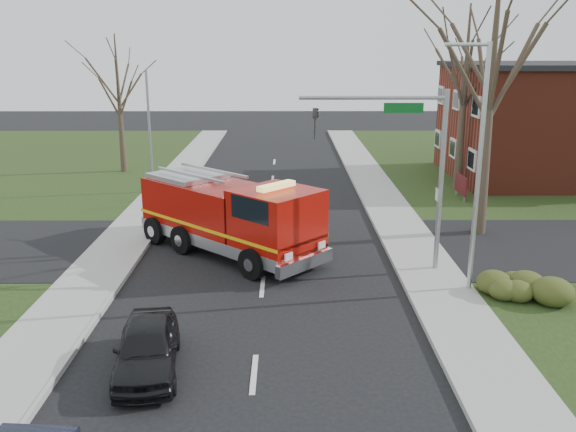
{
  "coord_description": "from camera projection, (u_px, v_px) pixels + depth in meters",
  "views": [
    {
      "loc": [
        0.83,
        -20.18,
        8.28
      ],
      "look_at": [
        0.92,
        2.17,
        2.0
      ],
      "focal_mm": 38.0,
      "sensor_mm": 36.0,
      "label": 1
    }
  ],
  "objects": [
    {
      "name": "bare_tree_far",
      "position": [
        465.0,
        78.0,
        34.39
      ],
      "size": [
        5.25,
        5.25,
        10.5
      ],
      "color": "#392E21",
      "rests_on": "ground"
    },
    {
      "name": "sidewalk_right",
      "position": [
        436.0,
        284.0,
        21.67
      ],
      "size": [
        2.4,
        80.0,
        0.15
      ],
      "primitive_type": "cube",
      "color": "gray",
      "rests_on": "ground"
    },
    {
      "name": "bare_tree_left",
      "position": [
        118.0,
        89.0,
        39.37
      ],
      "size": [
        4.5,
        4.5,
        9.0
      ],
      "color": "#392E21",
      "rests_on": "ground"
    },
    {
      "name": "traffic_signal_mast",
      "position": [
        407.0,
        148.0,
        21.85
      ],
      "size": [
        5.29,
        0.18,
        6.8
      ],
      "color": "gray",
      "rests_on": "ground"
    },
    {
      "name": "sidewalk_left",
      "position": [
        88.0,
        285.0,
        21.62
      ],
      "size": [
        2.4,
        80.0,
        0.15
      ],
      "primitive_type": "cube",
      "color": "gray",
      "rests_on": "ground"
    },
    {
      "name": "utility_pole_far",
      "position": [
        150.0,
        134.0,
        34.17
      ],
      "size": [
        0.14,
        0.14,
        7.0
      ],
      "primitive_type": "cylinder",
      "color": "gray",
      "rests_on": "ground"
    },
    {
      "name": "streetlight_pole",
      "position": [
        478.0,
        163.0,
        19.98
      ],
      "size": [
        1.48,
        0.16,
        8.4
      ],
      "color": "#B7BABF",
      "rests_on": "ground"
    },
    {
      "name": "ground",
      "position": [
        262.0,
        287.0,
        21.66
      ],
      "size": [
        120.0,
        120.0,
        0.0
      ],
      "primitive_type": "plane",
      "color": "black",
      "rests_on": "ground"
    },
    {
      "name": "health_center_sign",
      "position": [
        461.0,
        185.0,
        33.5
      ],
      "size": [
        0.12,
        2.0,
        1.4
      ],
      "color": "#541317",
      "rests_on": "ground"
    },
    {
      "name": "bare_tree_near",
      "position": [
        492.0,
        67.0,
        25.47
      ],
      "size": [
        6.0,
        6.0,
        12.0
      ],
      "color": "#392E21",
      "rests_on": "ground"
    },
    {
      "name": "brick_building",
      "position": [
        576.0,
        122.0,
        38.07
      ],
      "size": [
        15.4,
        10.4,
        7.25
      ],
      "color": "maroon",
      "rests_on": "ground"
    },
    {
      "name": "hedge_corner",
      "position": [
        527.0,
        281.0,
        20.58
      ],
      "size": [
        2.8,
        2.0,
        0.9
      ],
      "primitive_type": "ellipsoid",
      "color": "#343F16",
      "rests_on": "lawn_right"
    },
    {
      "name": "fire_engine",
      "position": [
        231.0,
        218.0,
        24.74
      ],
      "size": [
        7.97,
        7.76,
        3.35
      ],
      "rotation": [
        0.0,
        0.0,
        0.81
      ],
      "color": "#9D0E07",
      "rests_on": "ground"
    },
    {
      "name": "parked_car_maroon",
      "position": [
        147.0,
        347.0,
        15.91
      ],
      "size": [
        2.09,
        4.12,
        1.35
      ],
      "primitive_type": "imported",
      "rotation": [
        0.0,
        0.0,
        0.13
      ],
      "color": "black",
      "rests_on": "ground"
    }
  ]
}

